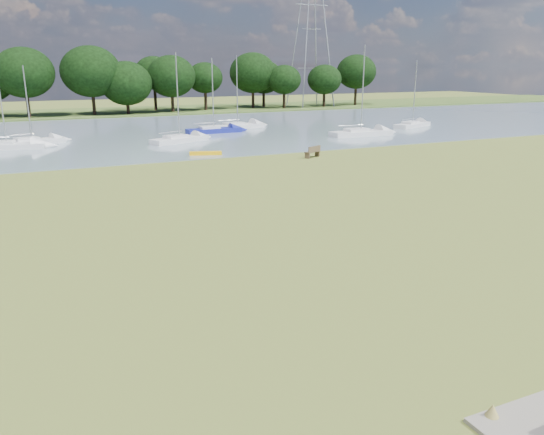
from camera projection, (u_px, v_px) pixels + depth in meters
name	position (u px, v px, depth m)	size (l,w,h in m)	color
ground	(293.00, 242.00, 23.12)	(220.00, 220.00, 0.00)	olive
river	(127.00, 134.00, 59.89)	(220.00, 40.00, 0.10)	gray
far_bank	(95.00, 113.00, 86.15)	(220.00, 20.00, 0.40)	#4C6626
riverbank_bench	(313.00, 152.00, 44.31)	(1.66, 1.09, 0.99)	brown
kayak	(206.00, 153.00, 45.51)	(2.75, 0.64, 0.27)	#FFB709
pylon	(312.00, 2.00, 94.70)	(6.53, 4.58, 29.23)	#91959B
tree_line	(27.00, 77.00, 77.30)	(123.71, 8.06, 9.75)	black
sailboat_1	(6.00, 144.00, 48.65)	(6.80, 2.93, 8.71)	silver
sailboat_2	(31.00, 140.00, 51.35)	(6.13, 3.57, 7.42)	silver
sailboat_3	(360.00, 131.00, 57.87)	(7.13, 2.03, 9.52)	silver
sailboat_5	(213.00, 129.00, 60.39)	(6.31, 1.94, 8.22)	navy
sailboat_6	(179.00, 138.00, 52.89)	(6.37, 3.98, 8.64)	silver
sailboat_7	(412.00, 123.00, 66.25)	(6.43, 3.97, 8.10)	silver
sailboat_8	(237.00, 125.00, 64.69)	(7.11, 3.44, 8.59)	silver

